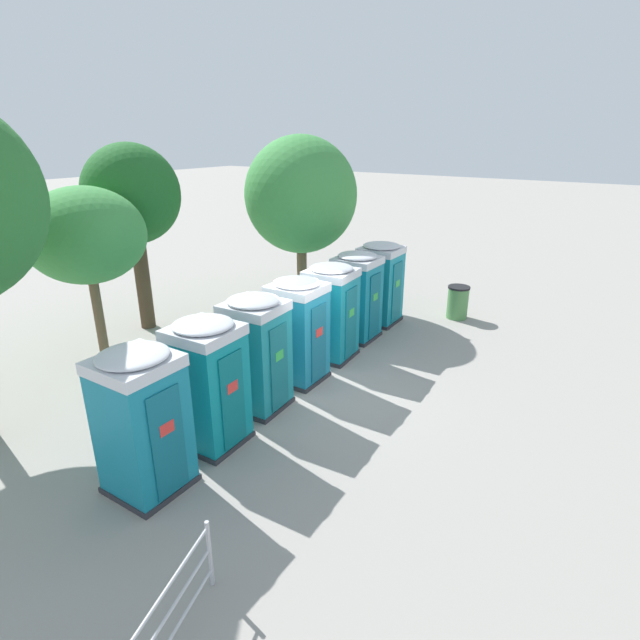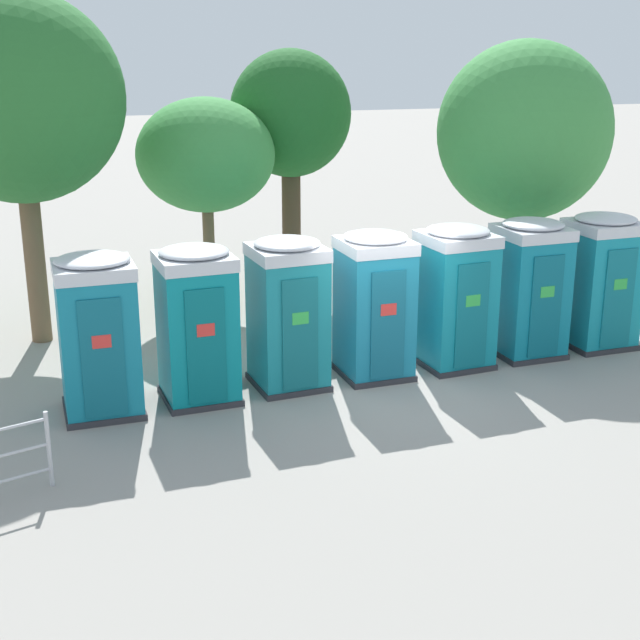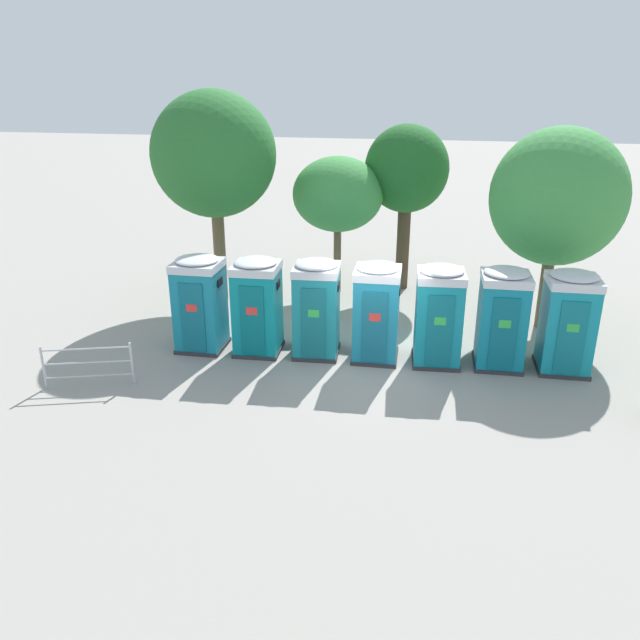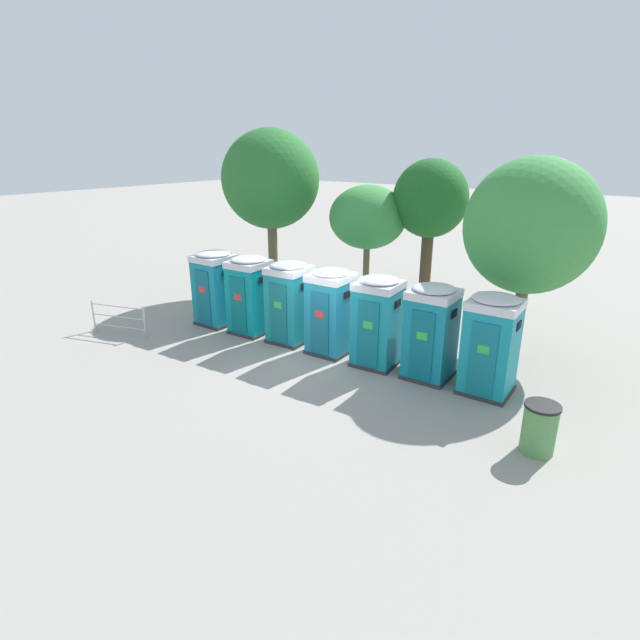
# 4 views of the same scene
# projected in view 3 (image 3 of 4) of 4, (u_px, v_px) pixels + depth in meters

# --- Properties ---
(ground_plane) EXTENTS (120.00, 120.00, 0.00)m
(ground_plane) POSITION_uv_depth(u_px,v_px,m) (374.00, 365.00, 15.77)
(ground_plane) COLOR gray
(portapotty_0) EXTENTS (1.23, 1.23, 2.54)m
(portapotty_0) POSITION_uv_depth(u_px,v_px,m) (200.00, 303.00, 16.33)
(portapotty_0) COLOR #2D2D33
(portapotty_0) RESTS_ON ground
(portapotty_1) EXTENTS (1.24, 1.26, 2.54)m
(portapotty_1) POSITION_uv_depth(u_px,v_px,m) (257.00, 306.00, 16.13)
(portapotty_1) COLOR #2D2D33
(portapotty_1) RESTS_ON ground
(portapotty_2) EXTENTS (1.25, 1.29, 2.54)m
(portapotty_2) POSITION_uv_depth(u_px,v_px,m) (317.00, 308.00, 15.98)
(portapotty_2) COLOR #2D2D33
(portapotty_2) RESTS_ON ground
(portapotty_3) EXTENTS (1.20, 1.24, 2.54)m
(portapotty_3) POSITION_uv_depth(u_px,v_px,m) (377.00, 312.00, 15.73)
(portapotty_3) COLOR #2D2D33
(portapotty_3) RESTS_ON ground
(portapotty_4) EXTENTS (1.27, 1.29, 2.54)m
(portapotty_4) POSITION_uv_depth(u_px,v_px,m) (439.00, 315.00, 15.49)
(portapotty_4) COLOR #2D2D33
(portapotty_4) RESTS_ON ground
(portapotty_5) EXTENTS (1.22, 1.24, 2.54)m
(portapotty_5) POSITION_uv_depth(u_px,v_px,m) (502.00, 318.00, 15.32)
(portapotty_5) COLOR #2D2D33
(portapotty_5) RESTS_ON ground
(portapotty_6) EXTENTS (1.25, 1.24, 2.54)m
(portapotty_6) POSITION_uv_depth(u_px,v_px,m) (568.00, 322.00, 15.09)
(portapotty_6) COLOR #2D2D33
(portapotty_6) RESTS_ON ground
(street_tree_0) EXTENTS (2.91, 2.91, 4.48)m
(street_tree_0) POSITION_uv_depth(u_px,v_px,m) (338.00, 195.00, 19.97)
(street_tree_0) COLOR brown
(street_tree_0) RESTS_ON ground
(street_tree_1) EXTENTS (3.79, 3.79, 6.50)m
(street_tree_1) POSITION_uv_depth(u_px,v_px,m) (214.00, 155.00, 18.89)
(street_tree_1) COLOR brown
(street_tree_1) RESTS_ON ground
(street_tree_2) EXTENTS (3.62, 3.62, 5.63)m
(street_tree_2) POSITION_uv_depth(u_px,v_px,m) (558.00, 197.00, 16.85)
(street_tree_2) COLOR brown
(street_tree_2) RESTS_ON ground
(street_tree_3) EXTENTS (2.71, 2.71, 5.44)m
(street_tree_3) POSITION_uv_depth(u_px,v_px,m) (407.00, 171.00, 20.13)
(street_tree_3) COLOR #4C3826
(street_tree_3) RESTS_ON ground
(event_barrier) EXTENTS (1.96, 0.69, 1.05)m
(event_barrier) POSITION_uv_depth(u_px,v_px,m) (88.00, 364.00, 14.53)
(event_barrier) COLOR #B7B7BC
(event_barrier) RESTS_ON ground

